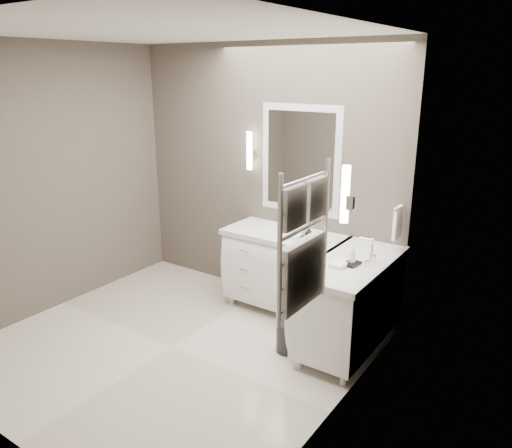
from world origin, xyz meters
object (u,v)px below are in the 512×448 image
Objects in this scene: vanity_right at (350,299)px; towel_ladder at (303,249)px; vanity_back at (285,266)px; waste_bin at (287,337)px.

vanity_right is 1.38× the size of towel_ladder.
vanity_back is 1.00× the size of vanity_right.
waste_bin is (-0.43, -0.36, -0.35)m from vanity_right.
vanity_right reaches higher than waste_bin.
vanity_right is at bearing 40.21° from waste_bin.
vanity_back is 2.16m from towel_ladder.
vanity_right is 0.66m from waste_bin.
towel_ladder reaches higher than vanity_right.
vanity_right is (0.88, -0.33, 0.00)m from vanity_back.
towel_ladder is (1.10, -1.63, 0.91)m from vanity_back.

